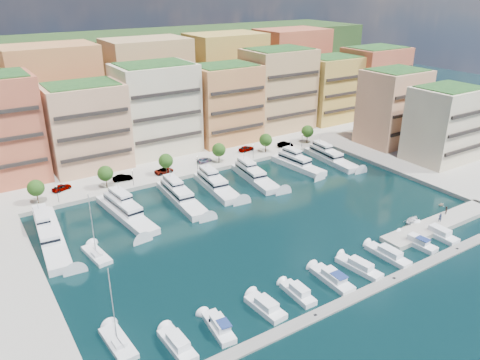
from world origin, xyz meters
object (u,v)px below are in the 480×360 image
at_px(yacht_5, 296,163).
at_px(cruiser_5, 359,267).
at_px(lamppost_3, 253,149).
at_px(person_0, 440,217).
at_px(sailboat_2, 97,255).
at_px(tree_4, 266,140).
at_px(car_0, 62,187).
at_px(yacht_4, 254,176).
at_px(cruiser_3, 298,293).
at_px(car_4, 246,148).
at_px(car_2, 164,171).
at_px(cruiser_2, 266,307).
at_px(tree_5, 307,131).
at_px(lamppost_0, 57,191).
at_px(car_3, 204,160).
at_px(yacht_0, 50,234).
at_px(tree_2, 166,161).
at_px(yacht_2, 180,196).
at_px(sailboat_0, 118,344).
at_px(cruiser_0, 178,345).
at_px(tree_3, 219,150).
at_px(tender_1, 405,227).
at_px(tender_3, 441,204).
at_px(cruiser_1, 219,327).
at_px(cruiser_7, 417,243).
at_px(tender_2, 413,220).
at_px(yacht_3, 215,184).
at_px(cruiser_6, 388,255).
at_px(yacht_1, 125,211).
at_px(tree_0, 36,188).
at_px(tree_1, 105,173).
at_px(person_1, 446,210).
at_px(lamppost_1, 133,175).
at_px(lamppost_4, 302,138).
at_px(car_5, 285,144).
at_px(cruiser_4, 332,279).
at_px(cruiser_8, 438,234).
at_px(lamppost_2, 197,161).

distance_m(yacht_5, cruiser_5, 50.68).
distance_m(lamppost_3, person_0, 54.42).
relative_size(lamppost_3, sailboat_2, 0.32).
bearing_deg(tree_4, car_0, 175.73).
bearing_deg(yacht_4, cruiser_3, -115.76).
bearing_deg(cruiser_3, car_4, 63.65).
bearing_deg(car_2, cruiser_2, 164.11).
relative_size(tree_5, lamppost_0, 1.35).
bearing_deg(car_3, car_4, -96.47).
bearing_deg(yacht_0, tree_2, 26.56).
bearing_deg(yacht_2, sailboat_2, -150.15).
bearing_deg(sailboat_0, cruiser_0, -36.14).
xyz_separation_m(tree_3, cruiser_3, (-18.97, -58.08, -4.20)).
relative_size(tree_3, sailboat_0, 0.43).
xyz_separation_m(tree_3, tender_1, (14.34, -52.50, -4.32)).
bearing_deg(tender_3, cruiser_1, 99.28).
height_order(cruiser_7, tender_2, cruiser_7).
height_order(yacht_3, cruiser_6, yacht_3).
bearing_deg(sailboat_2, cruiser_0, -85.42).
height_order(tree_3, yacht_1, tree_3).
height_order(lamppost_3, cruiser_3, lamppost_3).
relative_size(lamppost_3, tender_2, 0.95).
bearing_deg(cruiser_2, yacht_0, 119.56).
height_order(yacht_0, yacht_3, same).
height_order(tender_3, person_0, person_0).
relative_size(tree_3, person_0, 2.93).
height_order(cruiser_7, sailboat_2, sailboat_2).
relative_size(yacht_3, yacht_4, 0.96).
bearing_deg(tree_0, cruiser_0, -82.99).
relative_size(tree_1, person_1, 3.15).
height_order(yacht_2, person_0, yacht_2).
height_order(tree_3, lamppost_1, tree_3).
relative_size(lamppost_4, car_3, 0.89).
xyz_separation_m(tree_0, car_5, (71.86, 0.65, -2.96)).
distance_m(yacht_2, cruiser_4, 44.37).
xyz_separation_m(cruiser_0, cruiser_8, (58.33, -0.01, -0.00)).
distance_m(cruiser_7, sailboat_2, 61.81).
xyz_separation_m(tree_5, yacht_2, (-51.19, -14.44, -3.53)).
bearing_deg(tree_2, cruiser_0, -113.17).
xyz_separation_m(tree_0, cruiser_6, (50.67, -58.10, -4.20)).
bearing_deg(cruiser_1, sailboat_2, 107.06).
bearing_deg(car_0, lamppost_1, -133.25).
distance_m(yacht_4, cruiser_3, 49.48).
xyz_separation_m(yacht_1, sailboat_2, (-10.30, -13.24, -0.77)).
xyz_separation_m(yacht_5, cruiser_5, (-22.41, -45.45, -0.66)).
relative_size(tree_2, sailboat_0, 0.43).
relative_size(lamppost_2, cruiser_5, 0.46).
xyz_separation_m(tree_2, lamppost_4, (44.00, -2.30, -0.92)).
bearing_deg(tree_2, cruiser_1, -107.30).
bearing_deg(tree_4, cruiser_7, -95.05).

